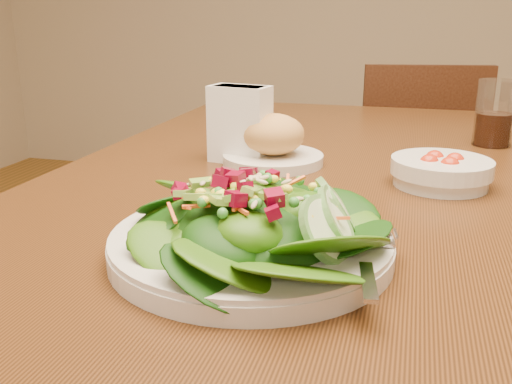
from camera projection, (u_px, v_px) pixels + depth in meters
dining_table at (336, 236)px, 0.92m from camera, size 0.90×1.40×0.75m
chair_far at (412, 185)px, 1.88m from camera, size 0.46×0.46×0.85m
salad_plate at (260, 228)px, 0.59m from camera, size 0.30×0.30×0.09m
bread_plate at (273, 144)px, 0.95m from camera, size 0.17×0.17×0.09m
tomato_bowl at (441, 171)px, 0.83m from camera, size 0.15×0.15×0.05m
drinking_glass at (494, 118)px, 1.08m from camera, size 0.07×0.07×0.12m
napkin_holder at (240, 122)px, 0.96m from camera, size 0.11×0.07×0.13m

